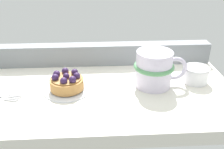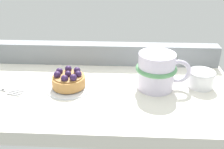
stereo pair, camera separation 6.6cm
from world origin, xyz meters
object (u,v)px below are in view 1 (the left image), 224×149
(dessert_plate, at_px, (69,89))
(coffee_mug, at_px, (156,69))
(raspberry_tart, at_px, (68,82))
(sugar_bowl, at_px, (197,74))

(dessert_plate, distance_m, coffee_mug, 0.23)
(dessert_plate, distance_m, raspberry_tart, 0.02)
(sugar_bowl, bearing_deg, coffee_mug, -173.66)
(raspberry_tart, distance_m, sugar_bowl, 0.34)
(dessert_plate, height_order, raspberry_tart, raspberry_tart)
(raspberry_tart, bearing_deg, dessert_plate, 58.04)
(dessert_plate, relative_size, raspberry_tart, 1.41)
(raspberry_tart, height_order, sugar_bowl, raspberry_tart)
(sugar_bowl, bearing_deg, raspberry_tart, -175.98)
(dessert_plate, xyz_separation_m, coffee_mug, (0.22, 0.01, 0.05))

